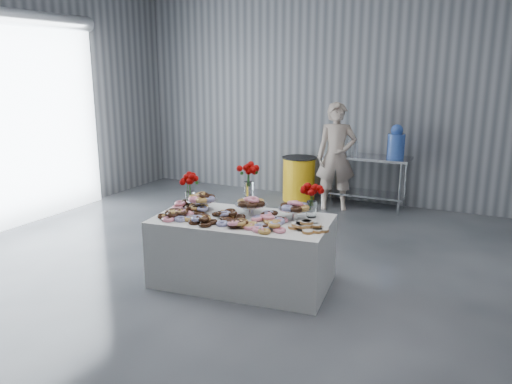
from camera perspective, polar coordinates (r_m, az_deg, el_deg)
ground at (r=5.42m, az=-4.64°, el=-11.65°), size 9.00×9.00×0.00m
room_walls at (r=5.10m, az=-7.60°, el=17.23°), size 8.04×9.04×4.02m
display_table at (r=5.56m, az=-1.57°, el=-6.73°), size 2.01×1.22×0.75m
prep_table at (r=8.69m, az=12.26°, el=2.25°), size 1.50×0.60×0.90m
donut_mounds at (r=5.38m, az=-1.85°, el=-2.71°), size 1.89×1.01×0.09m
cake_stand_left at (r=5.74m, az=-6.21°, el=-0.73°), size 0.36×0.36×0.17m
cake_stand_mid at (r=5.52m, az=-0.57°, el=-1.26°), size 0.36×0.36×0.17m
cake_stand_right at (r=5.37m, az=4.46°, el=-1.72°), size 0.36×0.36×0.17m
danish_pile at (r=5.07m, az=5.75°, el=-3.70°), size 0.48×0.48×0.11m
bouquet_left at (r=5.88m, az=-7.60°, el=1.14°), size 0.26×0.26×0.42m
bouquet_right at (r=5.44m, az=6.42°, el=0.14°), size 0.26×0.26×0.42m
bouquet_center at (r=5.67m, az=-0.84°, el=1.66°), size 0.26×0.26×0.57m
water_jug at (r=8.50m, az=15.72°, el=5.41°), size 0.28×0.28×0.55m
drink_bottles at (r=8.60m, az=10.17°, el=5.04°), size 0.54×0.08×0.27m
person at (r=8.46m, az=9.16°, el=4.01°), size 0.77×0.63×1.80m
trash_barrel at (r=9.04m, az=4.93°, el=1.53°), size 0.62×0.62×0.79m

